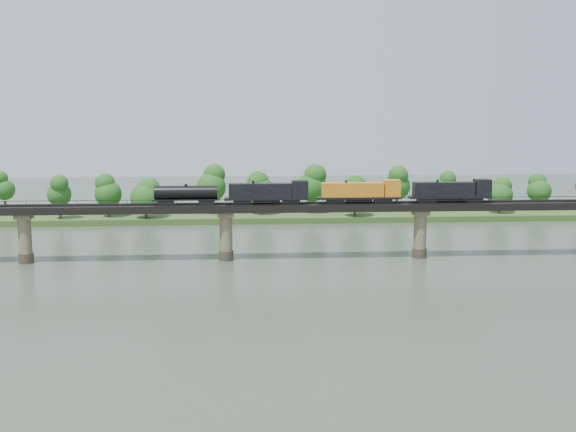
{
  "coord_description": "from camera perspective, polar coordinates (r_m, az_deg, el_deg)",
  "views": [
    {
      "loc": [
        3.26,
        -114.48,
        31.83
      ],
      "look_at": [
        12.64,
        30.0,
        9.0
      ],
      "focal_mm": 45.0,
      "sensor_mm": 36.0,
      "label": 1
    }
  ],
  "objects": [
    {
      "name": "freight_train",
      "position": [
        146.68,
        3.27,
        1.87
      ],
      "size": [
        69.09,
        2.69,
        4.76
      ],
      "color": "black",
      "rests_on": "bridge"
    },
    {
      "name": "bridge",
      "position": [
        146.9,
        -4.93,
        -1.41
      ],
      "size": [
        236.0,
        30.0,
        11.5
      ],
      "color": "#473A2D",
      "rests_on": "ground"
    },
    {
      "name": "ground",
      "position": [
        118.86,
        -5.18,
        -6.61
      ],
      "size": [
        400.0,
        400.0,
        0.0
      ],
      "primitive_type": "plane",
      "color": "#344336",
      "rests_on": "ground"
    },
    {
      "name": "far_bank",
      "position": [
        201.9,
        -4.6,
        0.09
      ],
      "size": [
        300.0,
        24.0,
        1.6
      ],
      "primitive_type": "cube",
      "color": "#314E1F",
      "rests_on": "ground"
    },
    {
      "name": "bridge_superstructure",
      "position": [
        145.89,
        -4.96,
        1.03
      ],
      "size": [
        220.0,
        4.9,
        0.75
      ],
      "color": "black",
      "rests_on": "bridge"
    },
    {
      "name": "far_treeline",
      "position": [
        196.68,
        -7.04,
        2.18
      ],
      "size": [
        289.06,
        17.54,
        13.6
      ],
      "color": "#382619",
      "rests_on": "far_bank"
    }
  ]
}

